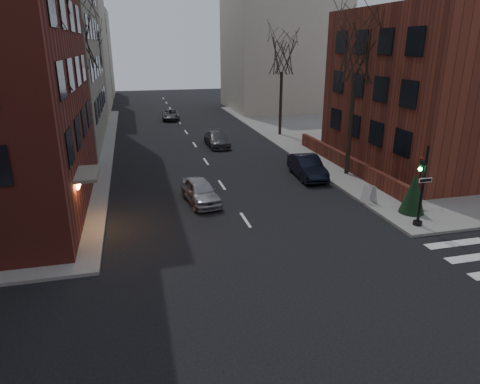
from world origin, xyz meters
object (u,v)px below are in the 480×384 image
car_lane_silver (200,191)px  car_lane_gray (217,139)px  car_lane_far (171,115)px  evergreen_shrub (414,193)px  parked_sedan (307,167)px  streetlamp_far (102,87)px  tree_left_c (91,50)px  sandwich_board (369,194)px  tree_left_a (45,47)px  tree_right_a (356,54)px  tree_right_b (282,56)px  traffic_signal (421,191)px  tree_left_b (74,39)px  streetlamp_near (86,115)px

car_lane_silver → car_lane_gray: size_ratio=0.91×
car_lane_far → evergreen_shrub: evergreen_shrub is taller
car_lane_silver → parked_sedan: bearing=14.5°
streetlamp_far → car_lane_far: (7.40, 2.05, -3.64)m
tree_left_c → sandwich_board: (16.10, -27.58, -7.36)m
tree_left_c → evergreen_shrub: 34.96m
tree_left_a → tree_left_c: tree_left_a is taller
tree_left_c → tree_right_a: bearing=-51.3°
car_lane_silver → car_lane_far: bearing=80.8°
tree_left_a → car_lane_silver: size_ratio=2.58×
tree_left_a → tree_right_b: bearing=45.6°
traffic_signal → parked_sedan: (-1.97, 9.24, -1.16)m
car_lane_far → tree_left_a: bearing=-100.8°
tree_right_a → tree_right_b: 14.01m
streetlamp_far → sandwich_board: streetlamp_far is taller
tree_right_a → parked_sedan: 7.82m
car_lane_silver → streetlamp_far: bearing=96.2°
traffic_signal → tree_left_a: 18.66m
tree_left_b → tree_left_c: tree_left_b is taller
tree_left_a → tree_left_c: size_ratio=1.06×
streetlamp_near → car_lane_gray: streetlamp_near is taller
tree_right_a → tree_left_b: bearing=155.6°
tree_right_b → parked_sedan: 15.63m
car_lane_gray → car_lane_far: size_ratio=1.01×
traffic_signal → evergreen_shrub: (0.76, 1.52, -0.68)m
sandwich_board → car_lane_silver: bearing=150.5°
tree_left_a → tree_left_c: 26.00m
tree_right_b → tree_left_a: bearing=-134.4°
tree_left_a → streetlamp_near: 9.07m
tree_left_c → tree_right_b: size_ratio=1.06×
parked_sedan → car_lane_gray: bearing=114.7°
tree_right_b → car_lane_silver: bearing=-122.2°
tree_left_b → sandwich_board: (16.10, -13.58, -8.25)m
evergreen_shrub → tree_left_c: bearing=120.7°
streetlamp_near → car_lane_silver: 10.02m
streetlamp_far → car_lane_gray: bearing=-52.5°
tree_left_a → traffic_signal: bearing=-16.6°
streetlamp_far → car_lane_far: size_ratio=1.46×
streetlamp_far → parked_sedan: size_ratio=1.39×
car_lane_far → evergreen_shrub: bearing=-70.1°
streetlamp_near → sandwich_board: streetlamp_near is taller
tree_left_a → car_lane_silver: tree_left_a is taller
car_lane_silver → car_lane_gray: (3.67, 13.79, -0.05)m
streetlamp_far → parked_sedan: (14.17, -23.77, -3.49)m
traffic_signal → tree_right_a: tree_right_a is taller
tree_left_c → parked_sedan: (14.77, -21.77, -7.29)m
traffic_signal → tree_right_b: 23.71m
tree_left_c → sandwich_board: size_ratio=9.44×
tree_left_b → car_lane_silver: bearing=-57.3°
parked_sedan → car_lane_gray: parked_sedan is taller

